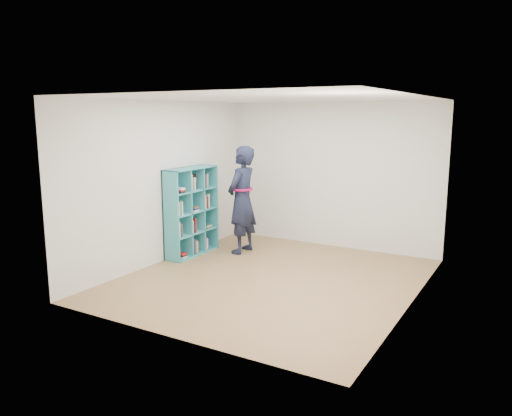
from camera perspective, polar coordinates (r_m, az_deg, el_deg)
The scene contains 9 objects.
floor at distance 7.38m, azimuth 1.76°, elevation -8.14°, with size 4.50×4.50×0.00m, color olive.
ceiling at distance 7.00m, azimuth 1.88°, elevation 12.46°, with size 4.50×4.50×0.00m, color white.
wall_left at distance 8.20m, azimuth -10.60°, elevation 2.91°, with size 0.02×4.50×2.60m, color silver.
wall_right at distance 6.39m, azimuth 17.82°, elevation 0.42°, with size 0.02×4.50×2.60m, color silver.
wall_back at distance 9.10m, azimuth 8.56°, elevation 3.72°, with size 4.00×0.02×2.60m, color silver.
wall_front at distance 5.23m, azimuth -9.94°, elevation -1.39°, with size 4.00×0.02×2.60m, color silver.
bookshelf at distance 8.59m, azimuth -7.53°, elevation -0.47°, with size 0.33×1.13×1.50m.
person at distance 8.60m, azimuth -1.61°, elevation 0.95°, with size 0.46×0.69×1.86m.
smartphone at distance 8.72m, azimuth -2.12°, elevation 1.88°, with size 0.03×0.10×0.14m.
Camera 1 is at (3.31, -6.16, 2.37)m, focal length 35.00 mm.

